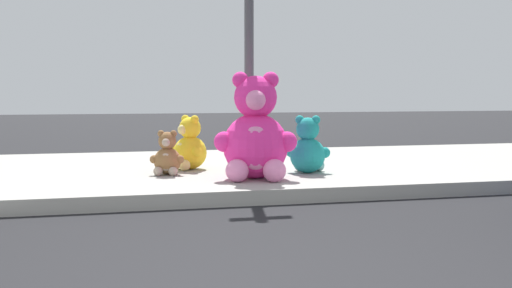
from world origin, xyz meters
name	(u,v)px	position (x,y,z in m)	size (l,w,h in m)	color
sidewalk	(157,173)	(0.00, 5.20, 0.07)	(28.00, 4.40, 0.15)	#9E9B93
sign_pole	(249,27)	(1.00, 4.40, 1.85)	(0.56, 0.11, 3.20)	#4C4C51
plush_pink_large	(256,136)	(0.93, 3.82, 0.62)	(0.88, 0.82, 1.17)	#F22D93
plush_teal	(308,150)	(1.66, 4.19, 0.42)	(0.48, 0.49, 0.68)	teal
plush_yellow	(189,148)	(0.35, 4.87, 0.42)	(0.48, 0.47, 0.66)	yellow
plush_white	(272,150)	(1.46, 5.05, 0.34)	(0.35, 0.34, 0.48)	white
plush_brown	(167,157)	(0.04, 4.41, 0.35)	(0.38, 0.36, 0.51)	olive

